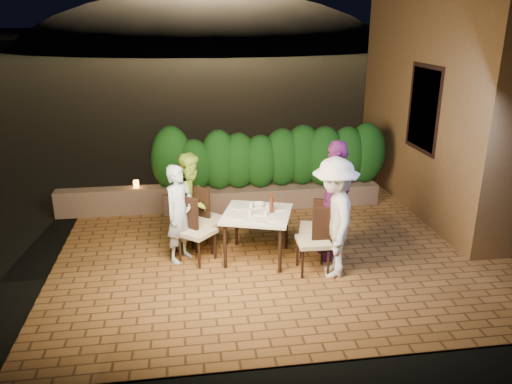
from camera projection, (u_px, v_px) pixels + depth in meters
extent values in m
plane|color=black|center=(284.00, 259.00, 7.76)|extent=(400.00, 400.00, 0.00)
cube|color=brown|center=(278.00, 248.00, 8.25)|extent=(7.00, 6.00, 0.15)
cube|color=olive|center=(455.00, 76.00, 9.29)|extent=(1.60, 5.00, 5.00)
cube|color=black|center=(425.00, 109.00, 8.88)|extent=(0.08, 1.00, 1.40)
cube|color=black|center=(425.00, 109.00, 8.88)|extent=(0.06, 1.15, 1.55)
cube|color=brown|center=(272.00, 196.00, 9.86)|extent=(4.20, 0.55, 0.40)
cube|color=brown|center=(116.00, 201.00, 9.44)|extent=(2.20, 0.30, 0.50)
ellipsoid|color=black|center=(209.00, 79.00, 65.39)|extent=(52.00, 40.00, 22.00)
cylinder|color=white|center=(237.00, 217.00, 7.33)|extent=(0.23, 0.23, 0.01)
cylinder|color=white|center=(239.00, 207.00, 7.74)|extent=(0.24, 0.24, 0.01)
cylinder|color=white|center=(273.00, 218.00, 7.30)|extent=(0.24, 0.24, 0.01)
cylinder|color=white|center=(279.00, 208.00, 7.69)|extent=(0.22, 0.22, 0.01)
cylinder|color=white|center=(259.00, 213.00, 7.50)|extent=(0.23, 0.23, 0.01)
cylinder|color=white|center=(259.00, 221.00, 7.21)|extent=(0.21, 0.21, 0.01)
cylinder|color=silver|center=(250.00, 212.00, 7.38)|extent=(0.07, 0.07, 0.11)
cylinder|color=silver|center=(251.00, 205.00, 7.69)|extent=(0.06, 0.06, 0.11)
cylinder|color=silver|center=(265.00, 213.00, 7.39)|extent=(0.06, 0.06, 0.10)
cylinder|color=silver|center=(268.00, 207.00, 7.60)|extent=(0.06, 0.06, 0.11)
imported|color=white|center=(258.00, 205.00, 7.79)|extent=(0.19, 0.19, 0.05)
imported|color=silver|center=(179.00, 214.00, 7.46)|extent=(0.63, 0.66, 1.52)
imported|color=#9DCC3F|center=(191.00, 200.00, 7.97)|extent=(0.85, 0.93, 1.56)
imported|color=silver|center=(334.00, 218.00, 7.00)|extent=(0.80, 1.21, 1.75)
imported|color=#7C2977|center=(335.00, 200.00, 7.53)|extent=(0.53, 1.12, 1.86)
cylinder|color=orange|center=(136.00, 184.00, 9.39)|extent=(0.10, 0.10, 0.14)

